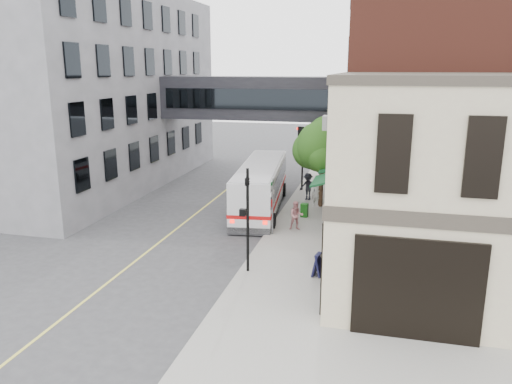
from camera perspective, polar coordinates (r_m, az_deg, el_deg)
The scene contains 17 objects.
ground at distance 20.17m, azimuth -3.54°, elevation -11.41°, with size 120.00×120.00×0.00m, color #38383A.
sidewalk_main at distance 32.69m, azimuth 7.21°, elevation -1.25°, with size 4.00×60.00×0.15m, color gray.
corner_building at distance 20.13m, azimuth 23.33°, elevation 0.11°, with size 10.19×8.12×8.45m.
brick_building at distance 32.67m, azimuth 22.08°, elevation 10.14°, with size 13.76×18.00×14.00m.
opposite_building at distance 40.29m, azimuth -20.50°, elevation 10.87°, with size 14.00×24.00×14.00m, color slate.
skyway_bridge at distance 36.42m, azimuth 0.35°, elevation 10.70°, with size 14.00×3.18×3.00m.
traffic_signal_near at distance 20.81m, azimuth -1.05°, elevation -1.78°, with size 0.44×0.22×4.60m.
traffic_signal_far at distance 35.15m, azimuth 5.15°, elevation 5.33°, with size 0.53×0.28×4.50m.
street_sign_pole at distance 25.77m, azimuth 1.89°, elevation -1.06°, with size 0.08×0.75×3.00m.
street_tree at distance 31.10m, azimuth 7.61°, elevation 5.18°, with size 3.80×3.20×5.60m.
lane_marking at distance 30.56m, azimuth -6.88°, elevation -2.47°, with size 0.12×40.00×0.01m, color #D8CC4C.
bus at distance 30.86m, azimuth 0.56°, elevation 0.84°, with size 3.50×10.73×2.84m.
pedestrian_a at distance 31.49m, azimuth 6.95°, elevation -0.14°, with size 0.60×0.40×1.65m, color beige.
pedestrian_b at distance 26.83m, azimuth 4.62°, elevation -2.70°, with size 0.76×0.59×1.57m, color tan.
pedestrian_c at distance 32.94m, azimuth 5.96°, elevation 0.63°, with size 1.15×0.66×1.77m, color black.
newspaper_box at distance 29.24m, azimuth 5.55°, elevation -2.09°, with size 0.40×0.36×0.80m, color #175B15.
sandwich_board at distance 21.25m, azimuth 7.06°, elevation -8.23°, with size 0.35×0.55×0.98m, color black.
Camera 1 is at (5.57, -17.33, 8.69)m, focal length 35.00 mm.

